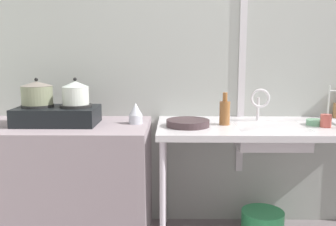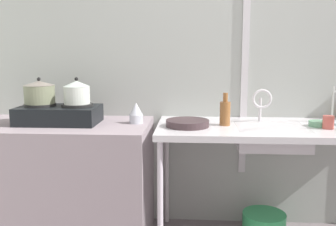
{
  "view_description": "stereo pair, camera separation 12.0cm",
  "coord_description": "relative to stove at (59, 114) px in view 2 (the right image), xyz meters",
  "views": [
    {
      "loc": [
        -0.63,
        -1.29,
        1.29
      ],
      "look_at": [
        -0.66,
        1.13,
        0.9
      ],
      "focal_mm": 39.87,
      "sensor_mm": 36.0,
      "label": 1
    },
    {
      "loc": [
        -0.51,
        -1.29,
        1.29
      ],
      "look_at": [
        -0.66,
        1.13,
        0.9
      ],
      "focal_mm": 39.87,
      "sensor_mm": 36.0,
      "label": 2
    }
  ],
  "objects": [
    {
      "name": "stove",
      "position": [
        0.0,
        0.0,
        0.0
      ],
      "size": [
        0.53,
        0.32,
        0.13
      ],
      "color": "black",
      "rests_on": "counter_concrete"
    },
    {
      "name": "pot_on_left_burner",
      "position": [
        -0.13,
        0.0,
        0.15
      ],
      "size": [
        0.2,
        0.2,
        0.18
      ],
      "color": "gray",
      "rests_on": "stove"
    },
    {
      "name": "percolator",
      "position": [
        0.52,
        0.04,
        0.01
      ],
      "size": [
        0.09,
        0.09,
        0.14
      ],
      "color": "silver",
      "rests_on": "counter_concrete"
    },
    {
      "name": "faucet",
      "position": [
        1.36,
        0.13,
        0.09
      ],
      "size": [
        0.13,
        0.08,
        0.23
      ],
      "color": "silver",
      "rests_on": "counter_sink"
    },
    {
      "name": "pot_on_right_burner",
      "position": [
        0.13,
        0.0,
        0.15
      ],
      "size": [
        0.17,
        0.17,
        0.18
      ],
      "color": "silver",
      "rests_on": "stove"
    },
    {
      "name": "wall_back",
      "position": [
        1.4,
        0.38,
        0.45
      ],
      "size": [
        4.98,
        0.1,
        2.66
      ],
      "primitive_type": "cube",
      "color": "#A2A6A0",
      "rests_on": "ground"
    },
    {
      "name": "counter_concrete",
      "position": [
        -0.02,
        0.0,
        -0.47
      ],
      "size": [
        1.25,
        0.67,
        0.82
      ],
      "primitive_type": "cube",
      "color": "gray",
      "rests_on": "ground"
    },
    {
      "name": "wall_metal_strip",
      "position": [
        1.27,
        0.33,
        0.58
      ],
      "size": [
        0.05,
        0.01,
        2.13
      ],
      "primitive_type": "cube",
      "color": "silver"
    },
    {
      "name": "counter_sink",
      "position": [
        1.47,
        0.0,
        -0.12
      ],
      "size": [
        1.6,
        0.67,
        0.82
      ],
      "color": "silver",
      "rests_on": "ground"
    },
    {
      "name": "small_bowl_on_drainboard",
      "position": [
        1.71,
        0.0,
        -0.05
      ],
      "size": [
        0.12,
        0.12,
        0.04
      ],
      "primitive_type": "cylinder",
      "color": "#619871",
      "rests_on": "counter_sink"
    },
    {
      "name": "frying_pan",
      "position": [
        0.86,
        -0.05,
        -0.04
      ],
      "size": [
        0.28,
        0.28,
        0.04
      ],
      "primitive_type": "cylinder",
      "color": "#3B2B2E",
      "rests_on": "counter_sink"
    },
    {
      "name": "cup_by_rack",
      "position": [
        1.74,
        -0.07,
        -0.02
      ],
      "size": [
        0.07,
        0.07,
        0.08
      ],
      "primitive_type": "cylinder",
      "color": "#B74F45",
      "rests_on": "counter_sink"
    },
    {
      "name": "bucket_on_floor",
      "position": [
        1.4,
        0.06,
        -0.79
      ],
      "size": [
        0.3,
        0.3,
        0.19
      ],
      "primitive_type": "cylinder",
      "color": "#309957",
      "rests_on": "ground"
    },
    {
      "name": "bottle_by_sink",
      "position": [
        1.11,
        0.0,
        0.02
      ],
      "size": [
        0.07,
        0.07,
        0.21
      ],
      "color": "brown",
      "rests_on": "counter_sink"
    },
    {
      "name": "sink_basin",
      "position": [
        1.4,
        -0.03,
        -0.13
      ],
      "size": [
        0.45,
        0.36,
        0.13
      ],
      "primitive_type": "cube",
      "color": "silver",
      "rests_on": "counter_sink"
    }
  ]
}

